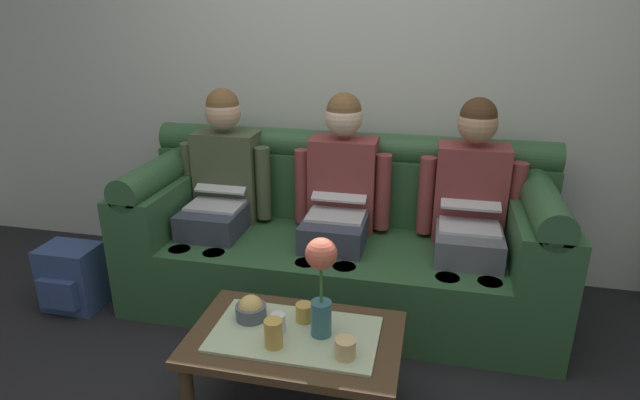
# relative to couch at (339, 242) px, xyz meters

# --- Properties ---
(back_wall_patterned) EXTENTS (6.00, 0.12, 2.90)m
(back_wall_patterned) POSITION_rel_couch_xyz_m (0.00, 0.53, 1.08)
(back_wall_patterned) COLOR silver
(back_wall_patterned) RESTS_ON ground_plane
(couch) EXTENTS (2.38, 0.88, 0.96)m
(couch) POSITION_rel_couch_xyz_m (0.00, 0.00, 0.00)
(couch) COLOR #2D5633
(couch) RESTS_ON ground_plane
(person_left) EXTENTS (0.56, 0.67, 1.22)m
(person_left) POSITION_rel_couch_xyz_m (-0.71, -0.00, 0.29)
(person_left) COLOR #383D4C
(person_left) RESTS_ON ground_plane
(person_middle) EXTENTS (0.56, 0.67, 1.22)m
(person_middle) POSITION_rel_couch_xyz_m (0.00, -0.00, 0.29)
(person_middle) COLOR #383D4C
(person_middle) RESTS_ON ground_plane
(person_right) EXTENTS (0.56, 0.67, 1.22)m
(person_right) POSITION_rel_couch_xyz_m (0.71, -0.00, 0.29)
(person_right) COLOR #595B66
(person_right) RESTS_ON ground_plane
(coffee_table) EXTENTS (0.87, 0.55, 0.40)m
(coffee_table) POSITION_rel_couch_xyz_m (0.00, -0.98, -0.03)
(coffee_table) COLOR #47331E
(coffee_table) RESTS_ON ground_plane
(flower_vase) EXTENTS (0.13, 0.13, 0.43)m
(flower_vase) POSITION_rel_couch_xyz_m (0.11, -0.96, 0.30)
(flower_vase) COLOR #336672
(flower_vase) RESTS_ON coffee_table
(snack_bowl) EXTENTS (0.13, 0.13, 0.11)m
(snack_bowl) POSITION_rel_couch_xyz_m (-0.21, -0.91, 0.08)
(snack_bowl) COLOR #4C5666
(snack_bowl) RESTS_ON coffee_table
(cup_near_left) EXTENTS (0.07, 0.07, 0.08)m
(cup_near_left) POSITION_rel_couch_xyz_m (0.01, -0.88, 0.07)
(cup_near_left) COLOR gold
(cup_near_left) RESTS_ON coffee_table
(cup_near_right) EXTENTS (0.07, 0.07, 0.12)m
(cup_near_right) POSITION_rel_couch_xyz_m (-0.06, -1.08, 0.09)
(cup_near_right) COLOR gold
(cup_near_right) RESTS_ON coffee_table
(cup_far_center) EXTENTS (0.06, 0.06, 0.08)m
(cup_far_center) POSITION_rel_couch_xyz_m (-0.07, -0.97, 0.07)
(cup_far_center) COLOR silver
(cup_far_center) RESTS_ON coffee_table
(cup_far_left) EXTENTS (0.08, 0.08, 0.08)m
(cup_far_left) POSITION_rel_couch_xyz_m (0.23, -1.08, 0.07)
(cup_far_left) COLOR #DBB77A
(cup_far_left) RESTS_ON coffee_table
(backpack_left) EXTENTS (0.32, 0.28, 0.38)m
(backpack_left) POSITION_rel_couch_xyz_m (-1.49, -0.44, -0.18)
(backpack_left) COLOR #33477A
(backpack_left) RESTS_ON ground_plane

